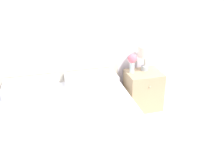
{
  "coord_description": "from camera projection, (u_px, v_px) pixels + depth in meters",
  "views": [
    {
      "loc": [
        -0.21,
        -3.32,
        1.98
      ],
      "look_at": [
        0.57,
        -0.58,
        0.61
      ],
      "focal_mm": 42.0,
      "sensor_mm": 36.0,
      "label": 1
    }
  ],
  "objects": [
    {
      "name": "bed",
      "position": [
        71.0,
        134.0,
        2.83
      ],
      "size": [
        1.61,
        2.11,
        1.06
      ],
      "color": "tan",
      "rests_on": "ground_plane"
    },
    {
      "name": "ground_plane",
      "position": [
        63.0,
        110.0,
        3.79
      ],
      "size": [
        12.0,
        12.0,
        0.0
      ],
      "primitive_type": "plane",
      "color": "silver"
    },
    {
      "name": "wall_back",
      "position": [
        54.0,
        19.0,
        3.29
      ],
      "size": [
        8.0,
        0.06,
        2.6
      ],
      "color": "white",
      "rests_on": "ground_plane"
    },
    {
      "name": "flower_vase",
      "position": [
        132.0,
        61.0,
        3.57
      ],
      "size": [
        0.13,
        0.13,
        0.27
      ],
      "color": "silver",
      "rests_on": "nightstand"
    },
    {
      "name": "nightstand",
      "position": [
        143.0,
        90.0,
        3.76
      ],
      "size": [
        0.48,
        0.43,
        0.55
      ],
      "color": "tan",
      "rests_on": "ground_plane"
    },
    {
      "name": "table_lamp",
      "position": [
        145.0,
        52.0,
        3.6
      ],
      "size": [
        0.21,
        0.21,
        0.37
      ],
      "color": "#A8B2BC",
      "rests_on": "nightstand"
    }
  ]
}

